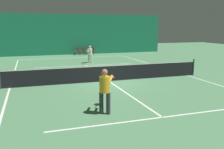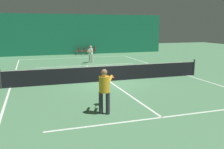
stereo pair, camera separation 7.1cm
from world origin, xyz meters
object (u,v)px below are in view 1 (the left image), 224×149
object	(u,v)px
courtside_chair_3	(93,50)
player_far	(90,53)
courtside_chair_0	(77,51)
courtside_chair_2	(88,50)
tennis_net	(109,73)
courtside_chair_1	(82,50)
player_near	(105,88)

from	to	relation	value
courtside_chair_3	player_far	bearing A→B (deg)	-16.01
courtside_chair_0	courtside_chair_2	size ratio (longest dim) A/B	1.00
tennis_net	courtside_chair_0	distance (m)	14.66
courtside_chair_1	courtside_chair_2	distance (m)	0.63
courtside_chair_0	courtside_chair_2	bearing A→B (deg)	90.00
courtside_chair_3	tennis_net	bearing A→B (deg)	-10.43
courtside_chair_0	courtside_chair_3	xyz separation A→B (m)	(1.88, 0.00, 0.00)
player_far	courtside_chair_1	bearing A→B (deg)	-160.91
courtside_chair_1	player_far	bearing A→B (deg)	-5.84
tennis_net	courtside_chair_3	size ratio (longest dim) A/B	14.29
player_far	courtside_chair_3	bearing A→B (deg)	-171.08
tennis_net	courtside_chair_1	size ratio (longest dim) A/B	14.29
courtside_chair_2	courtside_chair_3	world-z (taller)	same
tennis_net	courtside_chair_3	bearing A→B (deg)	79.57
courtside_chair_3	courtside_chair_1	bearing A→B (deg)	-90.00
player_far	courtside_chair_3	size ratio (longest dim) A/B	1.82
courtside_chair_1	courtside_chair_2	world-z (taller)	same
player_far	courtside_chair_2	distance (m)	6.93
courtside_chair_1	player_near	bearing A→B (deg)	-9.30
player_near	player_far	bearing A→B (deg)	19.14
player_far	courtside_chair_3	xyz separation A→B (m)	(1.95, 6.79, -0.40)
courtside_chair_1	courtside_chair_2	bearing A→B (deg)	90.00
courtside_chair_2	tennis_net	bearing A→B (deg)	-8.04
tennis_net	courtside_chair_2	world-z (taller)	tennis_net
tennis_net	player_far	distance (m)	7.89
courtside_chair_0	courtside_chair_1	size ratio (longest dim) A/B	1.00
player_far	courtside_chair_0	size ratio (longest dim) A/B	1.82
courtside_chair_1	courtside_chair_2	xyz separation A→B (m)	(0.63, 0.00, 0.00)
player_far	courtside_chair_1	world-z (taller)	player_far
player_near	courtside_chair_2	distance (m)	20.37
tennis_net	courtside_chair_1	world-z (taller)	tennis_net
player_near	player_far	distance (m)	13.45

